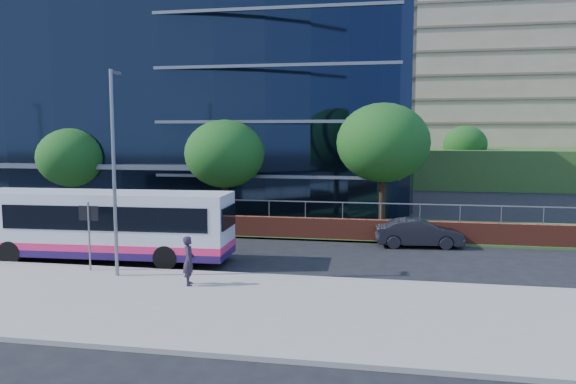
% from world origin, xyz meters
% --- Properties ---
extents(ground, '(200.00, 200.00, 0.00)m').
position_xyz_m(ground, '(0.00, 0.00, 0.00)').
color(ground, black).
rests_on(ground, ground).
extents(kerb, '(80.00, 0.25, 0.16)m').
position_xyz_m(kerb, '(0.00, -1.00, 0.08)').
color(kerb, gray).
rests_on(kerb, ground).
extents(yellow_line_outer, '(80.00, 0.08, 0.01)m').
position_xyz_m(yellow_line_outer, '(0.00, -0.80, 0.01)').
color(yellow_line_outer, gold).
rests_on(yellow_line_outer, ground).
extents(yellow_line_inner, '(80.00, 0.08, 0.01)m').
position_xyz_m(yellow_line_inner, '(0.00, -0.65, 0.01)').
color(yellow_line_inner, gold).
rests_on(yellow_line_inner, ground).
extents(far_forecourt, '(50.00, 8.00, 0.10)m').
position_xyz_m(far_forecourt, '(-6.00, 11.00, 0.05)').
color(far_forecourt, gray).
rests_on(far_forecourt, ground).
extents(grass_verge, '(36.00, 8.00, 0.12)m').
position_xyz_m(grass_verge, '(24.00, 11.00, 0.06)').
color(grass_verge, '#2D511E').
rests_on(grass_verge, ground).
extents(glass_office, '(44.00, 23.10, 16.00)m').
position_xyz_m(glass_office, '(-4.00, 20.85, 8.00)').
color(glass_office, black).
rests_on(glass_office, ground).
extents(retaining_wall, '(34.00, 0.40, 2.11)m').
position_xyz_m(retaining_wall, '(20.00, 7.30, 0.61)').
color(retaining_wall, maroon).
rests_on(retaining_wall, ground).
extents(apartment_block, '(60.00, 42.00, 30.00)m').
position_xyz_m(apartment_block, '(32.00, 57.21, 11.11)').
color(apartment_block, '#2D511E').
rests_on(apartment_block, ground).
extents(street_sign, '(0.85, 0.09, 2.80)m').
position_xyz_m(street_sign, '(4.50, -1.59, 2.15)').
color(street_sign, slate).
rests_on(street_sign, pavement_near).
extents(tree_far_b, '(4.29, 4.29, 6.05)m').
position_xyz_m(tree_far_b, '(-3.00, 9.50, 4.21)').
color(tree_far_b, black).
rests_on(tree_far_b, ground).
extents(tree_far_c, '(4.62, 4.62, 6.51)m').
position_xyz_m(tree_far_c, '(7.00, 9.00, 4.54)').
color(tree_far_c, black).
rests_on(tree_far_c, ground).
extents(tree_far_d, '(5.28, 5.28, 7.44)m').
position_xyz_m(tree_far_d, '(16.00, 10.00, 5.19)').
color(tree_far_d, black).
rests_on(tree_far_d, ground).
extents(tree_dist_e, '(4.62, 4.62, 6.51)m').
position_xyz_m(tree_dist_e, '(24.00, 40.00, 4.54)').
color(tree_dist_e, black).
rests_on(tree_dist_e, ground).
extents(streetlight_east, '(0.15, 0.77, 8.00)m').
position_xyz_m(streetlight_east, '(6.00, -2.17, 4.44)').
color(streetlight_east, slate).
rests_on(streetlight_east, pavement_near).
extents(city_bus, '(11.66, 3.17, 3.13)m').
position_xyz_m(city_bus, '(4.00, 0.60, 1.66)').
color(city_bus, silver).
rests_on(city_bus, ground).
extents(parked_car, '(4.46, 1.94, 1.43)m').
position_xyz_m(parked_car, '(17.93, 6.50, 0.71)').
color(parked_car, black).
rests_on(parked_car, ground).
extents(pedestrian, '(0.63, 0.77, 1.82)m').
position_xyz_m(pedestrian, '(9.28, -2.98, 1.06)').
color(pedestrian, '#261D2C').
rests_on(pedestrian, pavement_near).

